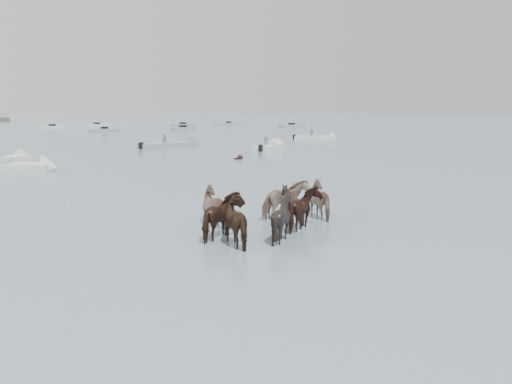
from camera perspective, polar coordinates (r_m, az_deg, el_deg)
ground at (r=17.78m, az=4.09°, el=-3.47°), size 400.00×400.00×0.00m
pony_herd at (r=16.72m, az=1.82°, el=-2.14°), size 6.36×4.41×1.54m
swimming_pony at (r=39.00m, az=-1.88°, el=3.90°), size 0.72×0.44×0.44m
motorboat_a at (r=40.48m, az=-26.59°, el=3.27°), size 5.45×3.49×1.92m
motorboat_b at (r=35.10m, az=-25.50°, el=2.51°), size 6.19×4.65×1.92m
motorboat_c at (r=51.45m, az=-9.11°, el=5.33°), size 6.99×2.81×1.92m
motorboat_d at (r=48.00m, az=1.82°, el=5.14°), size 5.01×4.17×1.92m
motorboat_e at (r=62.11m, az=7.32°, el=6.11°), size 5.31×4.33×1.92m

